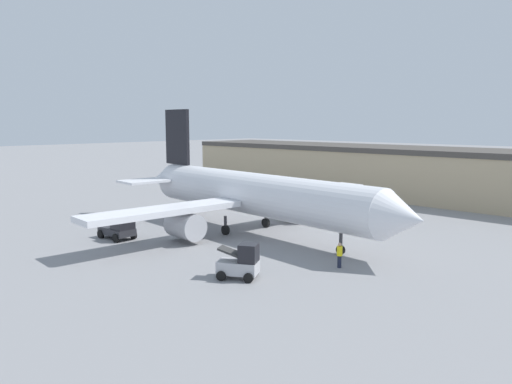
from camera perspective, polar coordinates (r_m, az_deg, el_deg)
The scene contains 6 objects.
ground_plane at distance 47.30m, azimuth 0.00°, elevation -4.74°, with size 400.00×400.00×0.00m, color gray.
terminal_building at distance 69.47m, azimuth 23.12°, elevation 1.62°, with size 91.59×12.44×6.96m.
airplane at distance 47.32m, azimuth -0.74°, elevation -0.24°, with size 35.79×32.88×11.82m.
ground_crew_worker at distance 36.63m, azimuth 9.53°, elevation -7.04°, with size 0.41×0.41×1.85m.
baggage_tug at distance 46.45m, azimuth -15.41°, elevation -4.10°, with size 3.61×2.20×1.93m.
belt_loader_truck at distance 33.68m, azimuth -1.72°, elevation -8.06°, with size 3.08×2.81×2.43m.
Camera 1 is at (32.21, -33.04, 10.41)m, focal length 35.00 mm.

